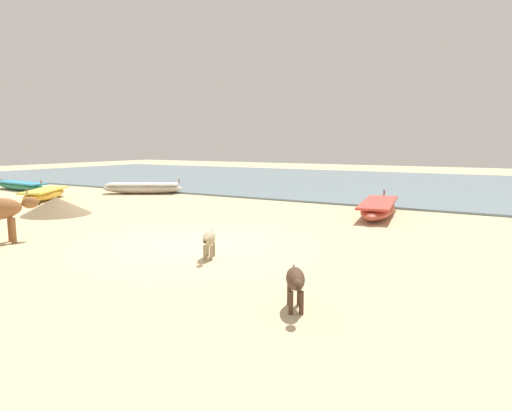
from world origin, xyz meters
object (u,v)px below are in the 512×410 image
(fishing_boat_2, at_px, (143,188))
(fishing_boat_3, at_px, (21,186))
(fishing_boat_1, at_px, (378,208))
(calf_near_dark, at_px, (296,281))
(fishing_boat_0, at_px, (45,194))
(calf_far_dun, at_px, (209,240))

(fishing_boat_2, distance_m, fishing_boat_3, 6.65)
(fishing_boat_1, height_order, calf_near_dark, fishing_boat_1)
(fishing_boat_0, xyz_separation_m, calf_near_dark, (14.35, -5.99, 0.18))
(fishing_boat_0, bearing_deg, calf_far_dun, 37.14)
(fishing_boat_2, xyz_separation_m, calf_near_dark, (12.56, -9.81, 0.16))
(fishing_boat_2, relative_size, calf_far_dun, 4.60)
(calf_near_dark, bearing_deg, fishing_boat_3, -142.00)
(calf_far_dun, bearing_deg, fishing_boat_2, -156.61)
(calf_near_dark, bearing_deg, fishing_boat_1, 158.50)
(fishing_boat_1, xyz_separation_m, fishing_boat_3, (-17.63, -1.06, -0.03))
(fishing_boat_3, bearing_deg, calf_far_dun, -15.78)
(fishing_boat_0, relative_size, fishing_boat_1, 0.80)
(fishing_boat_3, distance_m, calf_far_dun, 17.25)
(fishing_boat_1, relative_size, calf_near_dark, 4.84)
(fishing_boat_0, bearing_deg, fishing_boat_2, 122.33)
(fishing_boat_3, distance_m, calf_near_dark, 20.44)
(fishing_boat_1, bearing_deg, fishing_boat_0, 93.06)
(fishing_boat_2, bearing_deg, calf_far_dun, -70.07)
(fishing_boat_3, bearing_deg, fishing_boat_2, 22.56)
(fishing_boat_1, xyz_separation_m, fishing_boat_2, (-11.30, 0.95, 0.00))
(fishing_boat_0, height_order, fishing_boat_3, fishing_boat_0)
(fishing_boat_0, distance_m, fishing_boat_2, 4.22)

